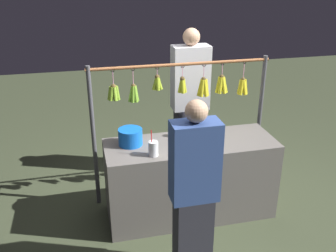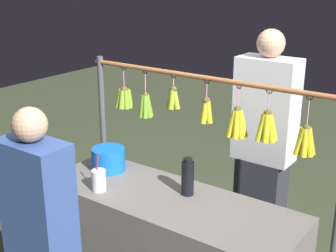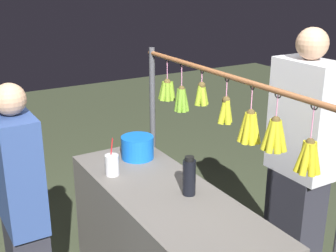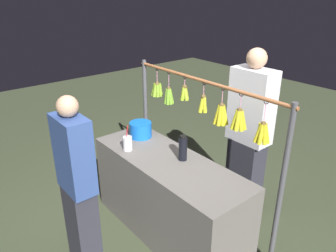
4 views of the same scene
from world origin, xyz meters
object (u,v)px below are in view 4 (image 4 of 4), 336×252
(water_bottle, at_px, (183,148))
(blue_bucket, at_px, (141,130))
(drink_cup, at_px, (128,143))
(customer_person, at_px, (78,186))
(vendor_person, at_px, (248,137))

(water_bottle, height_order, blue_bucket, water_bottle)
(blue_bucket, bearing_deg, water_bottle, -179.07)
(drink_cup, height_order, customer_person, customer_person)
(water_bottle, distance_m, blue_bucket, 0.64)
(drink_cup, relative_size, customer_person, 0.16)
(water_bottle, xyz_separation_m, vendor_person, (-0.16, -0.74, -0.05))
(vendor_person, bearing_deg, customer_person, 74.77)
(water_bottle, bearing_deg, customer_person, 72.37)
(blue_bucket, bearing_deg, drink_cup, 121.72)
(drink_cup, bearing_deg, water_bottle, -149.67)
(water_bottle, height_order, drink_cup, drink_cup)
(blue_bucket, bearing_deg, vendor_person, -137.11)
(water_bottle, distance_m, drink_cup, 0.56)
(drink_cup, height_order, vendor_person, vendor_person)
(water_bottle, relative_size, customer_person, 0.16)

